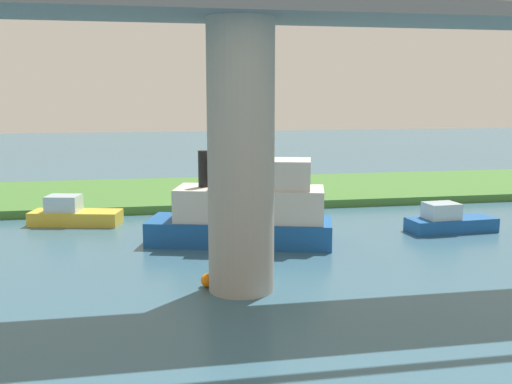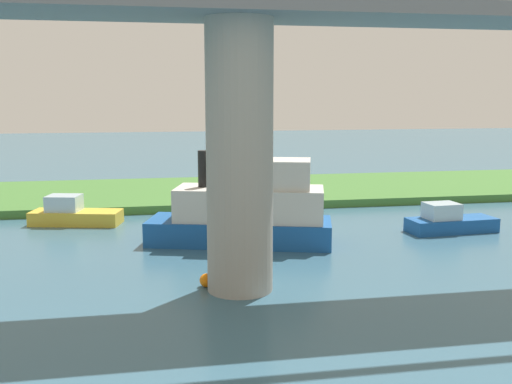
% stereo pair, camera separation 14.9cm
% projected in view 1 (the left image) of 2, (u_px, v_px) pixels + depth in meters
% --- Properties ---
extents(ground_plane, '(160.00, 160.00, 0.00)m').
position_uv_depth(ground_plane, '(237.00, 211.00, 35.72)').
color(ground_plane, '#386075').
extents(grassy_bank, '(80.00, 12.00, 0.50)m').
position_uv_depth(grassy_bank, '(224.00, 192.00, 41.50)').
color(grassy_bank, '#427533').
rests_on(grassy_bank, ground).
extents(bridge_pylon, '(2.36, 2.36, 9.56)m').
position_uv_depth(bridge_pylon, '(241.00, 158.00, 20.64)').
color(bridge_pylon, '#9E998E').
rests_on(bridge_pylon, ground).
extents(bridge_span, '(56.99, 4.30, 3.25)m').
position_uv_depth(bridge_span, '(240.00, 2.00, 19.80)').
color(bridge_span, slate).
rests_on(bridge_span, bridge_pylon).
extents(person_on_bank, '(0.40, 0.40, 1.39)m').
position_uv_depth(person_on_bank, '(239.00, 184.00, 38.67)').
color(person_on_bank, '#2D334C').
rests_on(person_on_bank, grassy_bank).
extents(mooring_post, '(0.20, 0.20, 0.78)m').
position_uv_depth(mooring_post, '(273.00, 191.00, 37.71)').
color(mooring_post, brown).
rests_on(mooring_post, grassy_bank).
extents(motorboat_white, '(9.08, 5.12, 4.41)m').
position_uv_depth(motorboat_white, '(246.00, 209.00, 27.82)').
color(motorboat_white, '#195199').
rests_on(motorboat_white, ground).
extents(pontoon_yellow, '(5.06, 2.75, 1.60)m').
position_uv_depth(pontoon_yellow, '(73.00, 214.00, 32.06)').
color(pontoon_yellow, gold).
rests_on(pontoon_yellow, ground).
extents(riverboat_paddlewheel, '(4.70, 1.96, 1.53)m').
position_uv_depth(riverboat_paddlewheel, '(449.00, 221.00, 30.37)').
color(riverboat_paddlewheel, '#195199').
rests_on(riverboat_paddlewheel, ground).
extents(marker_buoy, '(0.50, 0.50, 0.50)m').
position_uv_depth(marker_buoy, '(208.00, 280.00, 21.64)').
color(marker_buoy, orange).
rests_on(marker_buoy, ground).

